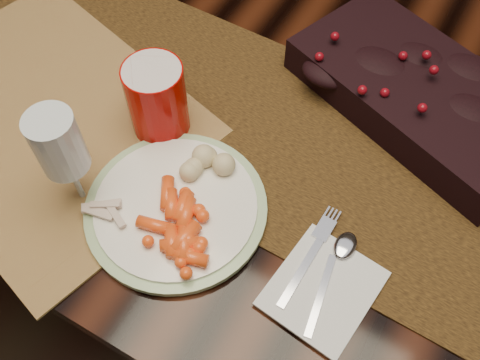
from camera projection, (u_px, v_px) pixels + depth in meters
The scene contains 15 objects.
floor at pixel (272, 263), 1.51m from camera, with size 5.00×5.00×0.00m, color black.
dining_table at pixel (281, 195), 1.19m from camera, with size 1.80×1.00×0.75m, color black.
table_runner at pixel (233, 114), 0.83m from camera, with size 1.69×0.35×0.00m, color black.
centerpiece at pixel (422, 89), 0.81m from camera, with size 0.39×0.20×0.08m, color black, non-canonical shape.
placemat_main at pixel (47, 136), 0.81m from camera, with size 0.46×0.34×0.00m, color brown.
placemat_second at pixel (43, 107), 0.84m from camera, with size 0.49×0.36×0.00m, color #956C4A.
dinner_plate at pixel (176, 207), 0.73m from camera, with size 0.25×0.25×0.01m, color white.
baby_carrots at pixel (178, 225), 0.70m from camera, with size 0.10×0.08×0.02m, color #FF4F16, non-canonical shape.
mashed_potatoes at pixel (206, 164), 0.74m from camera, with size 0.07×0.06×0.04m, color beige, non-canonical shape.
turkey_shreds at pixel (109, 205), 0.72m from camera, with size 0.07×0.06×0.02m, color #D7AA8D, non-canonical shape.
napkin at pixel (323, 288), 0.67m from camera, with size 0.12×0.14×0.00m, color white.
fork at pixel (307, 260), 0.69m from camera, with size 0.02×0.14×0.00m, color #9F9CBA, non-canonical shape.
spoon at pixel (329, 279), 0.68m from camera, with size 0.03×0.14×0.00m, color #B7B4CB, non-canonical shape.
red_cup at pixel (157, 99), 0.77m from camera, with size 0.09×0.09×0.12m, color #A60300.
wine_glass at pixel (67, 162), 0.68m from camera, with size 0.06×0.06×0.17m, color silver, non-canonical shape.
Camera 1 is at (0.22, -0.58, 1.40)m, focal length 40.00 mm.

